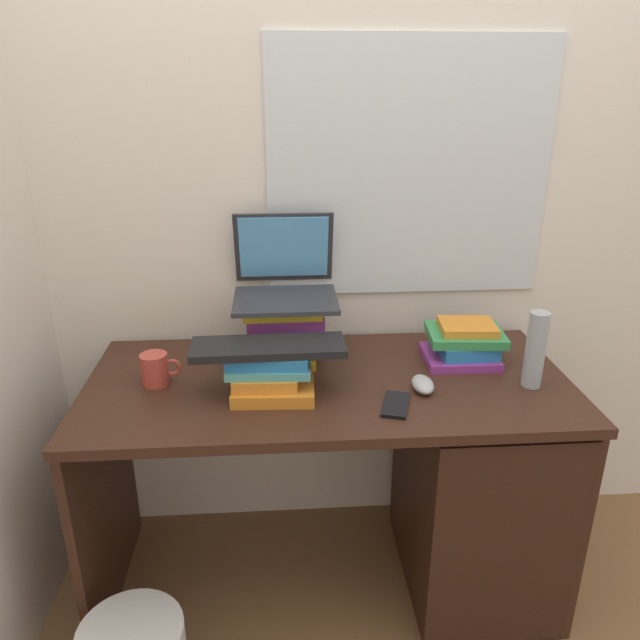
# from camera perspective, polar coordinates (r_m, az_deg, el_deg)

# --- Properties ---
(ground_plane) EXTENTS (6.00, 6.00, 0.00)m
(ground_plane) POSITION_cam_1_polar(r_m,az_deg,el_deg) (2.22, 0.70, -22.97)
(ground_plane) COLOR brown
(wall_back) EXTENTS (6.00, 0.06, 2.60)m
(wall_back) POSITION_cam_1_polar(r_m,az_deg,el_deg) (1.97, 0.04, 14.01)
(wall_back) COLOR silver
(wall_back) RESTS_ON ground
(desk) EXTENTS (1.41, 0.65, 0.75)m
(desk) POSITION_cam_1_polar(r_m,az_deg,el_deg) (2.00, 11.46, -14.16)
(desk) COLOR #381E14
(desk) RESTS_ON ground
(book_stack_tall) EXTENTS (0.24, 0.19, 0.19)m
(book_stack_tall) POSITION_cam_1_polar(r_m,az_deg,el_deg) (1.87, -3.28, -0.94)
(book_stack_tall) COLOR yellow
(book_stack_tall) RESTS_ON desk
(book_stack_keyboard_riser) EXTENTS (0.25, 0.20, 0.13)m
(book_stack_keyboard_riser) POSITION_cam_1_polar(r_m,az_deg,el_deg) (1.68, -4.79, -5.12)
(book_stack_keyboard_riser) COLOR orange
(book_stack_keyboard_riser) RESTS_ON desk
(book_stack_side) EXTENTS (0.25, 0.21, 0.12)m
(book_stack_side) POSITION_cam_1_polar(r_m,az_deg,el_deg) (1.93, 13.44, -2.11)
(book_stack_side) COLOR #8C338C
(book_stack_side) RESTS_ON desk
(laptop) EXTENTS (0.31, 0.31, 0.25)m
(laptop) POSITION_cam_1_polar(r_m,az_deg,el_deg) (1.87, -3.35, 4.03)
(laptop) COLOR #2D2D33
(laptop) RESTS_ON book_stack_tall
(keyboard) EXTENTS (0.42, 0.15, 0.02)m
(keyboard) POSITION_cam_1_polar(r_m,az_deg,el_deg) (1.65, -4.91, -2.59)
(keyboard) COLOR black
(keyboard) RESTS_ON book_stack_keyboard_riser
(computer_mouse) EXTENTS (0.06, 0.10, 0.04)m
(computer_mouse) POSITION_cam_1_polar(r_m,az_deg,el_deg) (1.74, 9.68, -6.01)
(computer_mouse) COLOR #A5A8AD
(computer_mouse) RESTS_ON desk
(mug) EXTENTS (0.12, 0.08, 0.09)m
(mug) POSITION_cam_1_polar(r_m,az_deg,el_deg) (1.80, -15.28, -4.50)
(mug) COLOR #B23F33
(mug) RESTS_ON desk
(water_bottle) EXTENTS (0.06, 0.06, 0.22)m
(water_bottle) POSITION_cam_1_polar(r_m,az_deg,el_deg) (1.80, 19.67, -2.66)
(water_bottle) COLOR #999EA5
(water_bottle) RESTS_ON desk
(cell_phone) EXTENTS (0.10, 0.15, 0.01)m
(cell_phone) POSITION_cam_1_polar(r_m,az_deg,el_deg) (1.65, 7.18, -7.94)
(cell_phone) COLOR black
(cell_phone) RESTS_ON desk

